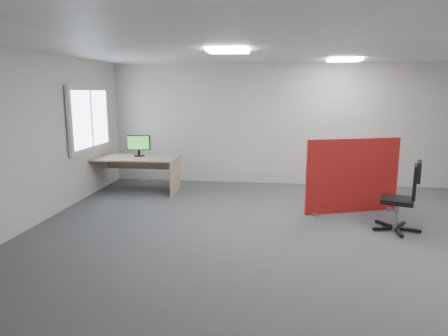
# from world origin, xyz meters

# --- Properties ---
(floor) EXTENTS (9.00, 9.00, 0.00)m
(floor) POSITION_xyz_m (0.00, 0.00, 0.00)
(floor) COLOR #515358
(floor) RESTS_ON ground
(ceiling) EXTENTS (9.00, 7.00, 0.02)m
(ceiling) POSITION_xyz_m (0.00, 0.00, 2.70)
(ceiling) COLOR white
(ceiling) RESTS_ON wall_back
(wall_back) EXTENTS (9.00, 0.02, 2.70)m
(wall_back) POSITION_xyz_m (0.00, 3.50, 1.35)
(wall_back) COLOR silver
(wall_back) RESTS_ON floor
(wall_front) EXTENTS (9.00, 0.02, 2.70)m
(wall_front) POSITION_xyz_m (0.00, -3.50, 1.35)
(wall_front) COLOR silver
(wall_front) RESTS_ON floor
(wall_left) EXTENTS (0.02, 7.00, 2.70)m
(wall_left) POSITION_xyz_m (-4.50, 0.00, 1.35)
(wall_left) COLOR silver
(wall_left) RESTS_ON floor
(window) EXTENTS (0.06, 1.70, 1.30)m
(window) POSITION_xyz_m (-4.44, 2.00, 1.55)
(window) COLOR white
(window) RESTS_ON wall_left
(ceiling_lights) EXTENTS (4.10, 4.10, 0.04)m
(ceiling_lights) POSITION_xyz_m (0.33, 0.67, 2.67)
(ceiling_lights) COLOR white
(ceiling_lights) RESTS_ON ceiling
(red_divider) EXTENTS (1.64, 0.63, 1.29)m
(red_divider) POSITION_xyz_m (0.57, 1.40, 0.64)
(red_divider) COLOR maroon
(red_divider) RESTS_ON floor
(second_desk) EXTENTS (1.78, 0.89, 0.73)m
(second_desk) POSITION_xyz_m (-3.68, 2.40, 0.56)
(second_desk) COLOR tan
(second_desk) RESTS_ON floor
(monitor_second) EXTENTS (0.49, 0.22, 0.44)m
(monitor_second) POSITION_xyz_m (-3.63, 2.51, 0.97)
(monitor_second) COLOR black
(monitor_second) RESTS_ON second_desk
(office_chair) EXTENTS (0.71, 0.68, 1.06)m
(office_chair) POSITION_xyz_m (1.17, 0.47, 0.60)
(office_chair) COLOR black
(office_chair) RESTS_ON floor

